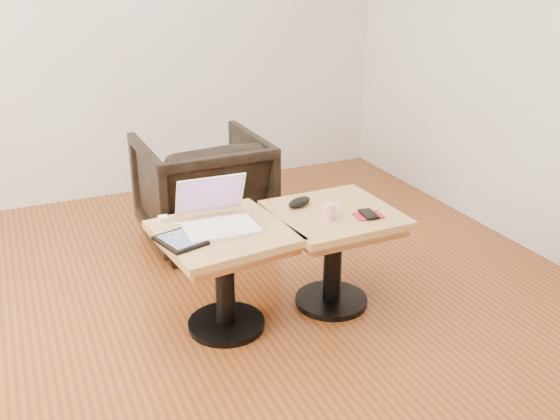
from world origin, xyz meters
name	(u,v)px	position (x,y,z in m)	size (l,w,h in m)	color
room_shell	(178,62)	(0.00, 0.00, 1.35)	(4.52, 4.52, 2.71)	#5C2A1A
side_table_left	(224,255)	(0.20, 0.14, 0.40)	(0.65, 0.65, 0.54)	black
side_table_right	(334,235)	(0.79, 0.13, 0.40)	(0.60, 0.60, 0.54)	black
laptop	(217,217)	(0.20, 0.19, 0.58)	(0.35, 0.35, 0.23)	white
tablet	(180,240)	(-0.01, 0.09, 0.54)	(0.23, 0.26, 0.02)	black
charging_adapter	(163,219)	(-0.03, 0.35, 0.55)	(0.04, 0.04, 0.03)	white
glasses_case	(299,202)	(0.66, 0.25, 0.56)	(0.15, 0.07, 0.05)	black
striped_cup	(329,212)	(0.72, 0.05, 0.58)	(0.06, 0.06, 0.08)	#D54170
earbuds_tangle	(337,206)	(0.83, 0.17, 0.54)	(0.07, 0.05, 0.01)	white
phone_on_sleeve	(368,215)	(0.91, 0.00, 0.54)	(0.15, 0.13, 0.02)	maroon
armchair	(203,189)	(0.42, 1.18, 0.35)	(0.75, 0.77, 0.70)	black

